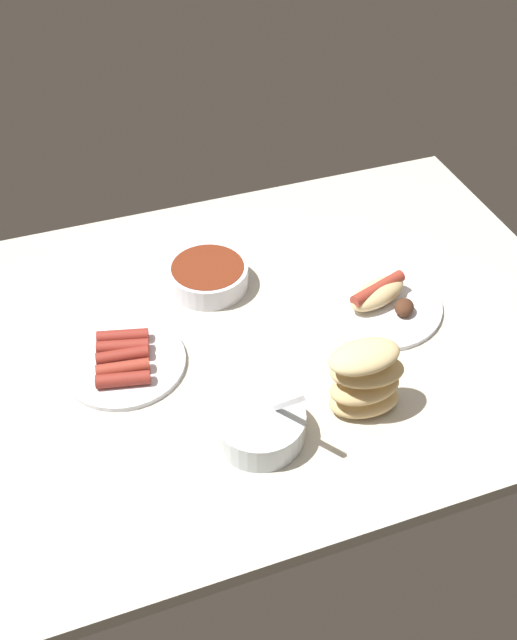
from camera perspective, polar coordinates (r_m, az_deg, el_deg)
ground_plane at (r=137.48cm, az=1.17°, el=-1.06°), size 120.00×90.00×3.00cm
plate_sausages at (r=130.92cm, az=-10.59°, el=-3.23°), size 22.25×22.25×3.43cm
plate_hotdog_assembled at (r=141.63cm, az=9.36°, el=1.60°), size 25.63×25.63×5.61cm
bread_stack at (r=118.94cm, az=8.40°, el=-4.62°), size 13.74×9.39×14.40cm
bowl_chili at (r=144.20cm, az=-4.00°, el=3.55°), size 16.05×16.05×4.80cm
bowl_coleslaw at (r=117.14cm, az=0.09°, el=-8.22°), size 14.88×14.88×15.08cm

